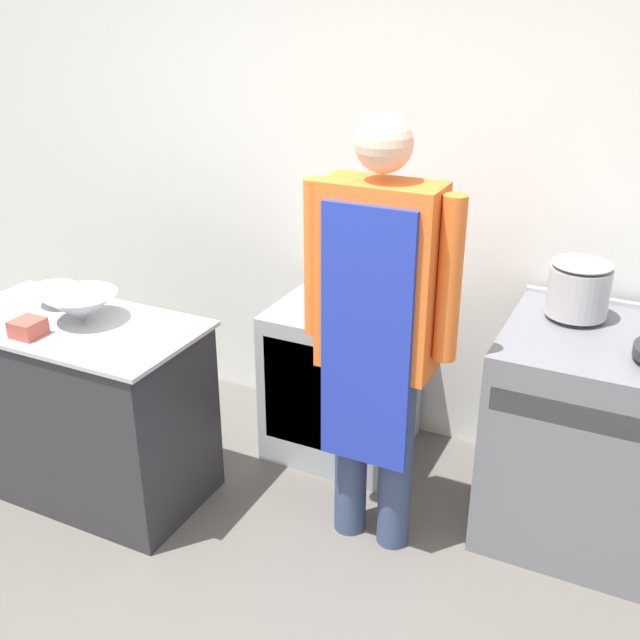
{
  "coord_description": "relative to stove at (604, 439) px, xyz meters",
  "views": [
    {
      "loc": [
        1.26,
        -1.31,
        2.22
      ],
      "look_at": [
        0.06,
        1.14,
        1.0
      ],
      "focal_mm": 42.0,
      "sensor_mm": 36.0,
      "label": 1
    }
  ],
  "objects": [
    {
      "name": "prep_counter",
      "position": [
        -2.2,
        -0.73,
        -0.03
      ],
      "size": [
        1.15,
        0.61,
        0.87
      ],
      "color": "#2D2D33",
      "rests_on": "ground_plane"
    },
    {
      "name": "small_bowl",
      "position": [
        -2.42,
        -0.6,
        0.44
      ],
      "size": [
        0.21,
        0.21,
        0.09
      ],
      "color": "#B2B5BC",
      "rests_on": "prep_counter"
    },
    {
      "name": "mixing_bowl",
      "position": [
        -2.18,
        -0.68,
        0.46
      ],
      "size": [
        0.32,
        0.32,
        0.13
      ],
      "color": "#B2B5BC",
      "rests_on": "prep_counter"
    },
    {
      "name": "person_cook",
      "position": [
        -0.86,
        -0.47,
        0.57
      ],
      "size": [
        0.63,
        0.24,
        1.82
      ],
      "color": "#38476B",
      "rests_on": "ground_plane"
    },
    {
      "name": "wall_back",
      "position": [
        -1.16,
        0.47,
        0.88
      ],
      "size": [
        8.0,
        0.05,
        2.7
      ],
      "color": "white",
      "rests_on": "ground_plane"
    },
    {
      "name": "plastic_tub",
      "position": [
        -2.27,
        -0.91,
        0.44
      ],
      "size": [
        0.12,
        0.12,
        0.07
      ],
      "color": "#B24C3F",
      "rests_on": "prep_counter"
    },
    {
      "name": "fridge_unit",
      "position": [
        -1.27,
        0.11,
        -0.07
      ],
      "size": [
        0.65,
        0.61,
        0.79
      ],
      "color": "#A8ADB2",
      "rests_on": "ground_plane"
    },
    {
      "name": "stove",
      "position": [
        0.0,
        0.0,
        0.0
      ],
      "size": [
        0.91,
        0.78,
        0.95
      ],
      "color": "slate",
      "rests_on": "ground_plane"
    },
    {
      "name": "stock_pot",
      "position": [
        -0.2,
        0.14,
        0.61
      ],
      "size": [
        0.25,
        0.25,
        0.25
      ],
      "color": "#B2B5BC",
      "rests_on": "stove"
    }
  ]
}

